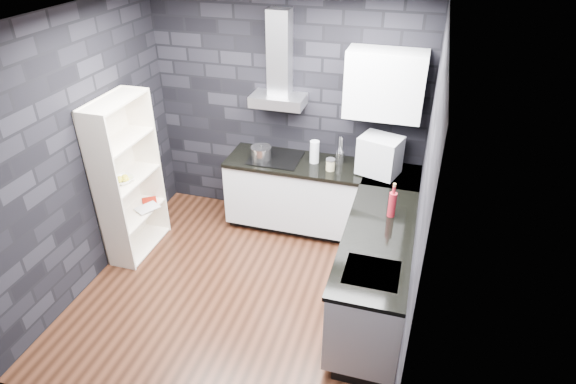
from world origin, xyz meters
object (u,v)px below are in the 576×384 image
at_px(appliance_garage, 380,155).
at_px(red_bottle, 392,205).
at_px(glass_vase, 314,152).
at_px(fruit_bowl, 123,180).
at_px(utensil_crock, 340,157).
at_px(pot, 261,153).
at_px(storage_jar, 330,165).
at_px(bookshelf, 128,179).

relative_size(appliance_garage, red_bottle, 1.69).
height_order(glass_vase, fruit_bowl, glass_vase).
bearing_deg(utensil_crock, fruit_bowl, -152.35).
height_order(glass_vase, appliance_garage, appliance_garage).
bearing_deg(glass_vase, utensil_crock, 14.65).
relative_size(pot, appliance_garage, 0.54).
bearing_deg(red_bottle, fruit_bowl, -176.73).
relative_size(pot, red_bottle, 0.91).
distance_m(appliance_garage, fruit_bowl, 2.74).
bearing_deg(utensil_crock, appliance_garage, -18.04).
relative_size(pot, glass_vase, 0.87).
bearing_deg(glass_vase, pot, -169.95).
distance_m(pot, storage_jar, 0.82).
bearing_deg(utensil_crock, pot, -168.47).
xyz_separation_m(bookshelf, fruit_bowl, (0.00, -0.08, 0.04)).
bearing_deg(utensil_crock, bookshelf, -154.13).
bearing_deg(red_bottle, pot, 153.87).
distance_m(glass_vase, utensil_crock, 0.30).
relative_size(red_bottle, bookshelf, 0.14).
xyz_separation_m(pot, storage_jar, (0.82, -0.03, -0.02)).
relative_size(pot, bookshelf, 0.13).
height_order(glass_vase, red_bottle, glass_vase).
height_order(glass_vase, bookshelf, bookshelf).
height_order(appliance_garage, fruit_bowl, appliance_garage).
bearing_deg(glass_vase, fruit_bowl, -150.58).
xyz_separation_m(glass_vase, appliance_garage, (0.73, -0.07, 0.09)).
distance_m(red_bottle, fruit_bowl, 2.79).
bearing_deg(fruit_bowl, pot, 37.02).
bearing_deg(utensil_crock, storage_jar, -107.28).
relative_size(storage_jar, fruit_bowl, 0.55).
bearing_deg(bookshelf, glass_vase, 18.24).
bearing_deg(red_bottle, bookshelf, -178.41).
relative_size(pot, fruit_bowl, 1.03).
bearing_deg(glass_vase, appliance_garage, -5.82).
distance_m(utensil_crock, fruit_bowl, 2.38).
bearing_deg(pot, utensil_crock, 11.53).
relative_size(appliance_garage, fruit_bowl, 1.91).
relative_size(pot, storage_jar, 1.88).
relative_size(glass_vase, storage_jar, 2.16).
height_order(storage_jar, utensil_crock, utensil_crock).
height_order(storage_jar, fruit_bowl, storage_jar).
xyz_separation_m(utensil_crock, red_bottle, (0.68, -0.94, 0.06)).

